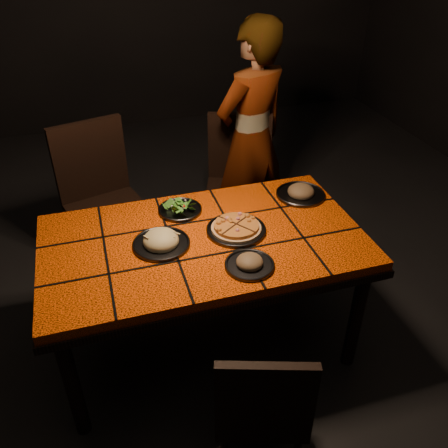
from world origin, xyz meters
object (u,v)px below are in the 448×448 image
object	(u,v)px
chair_near	(262,405)
diner	(251,140)
chair_far_left	(101,192)
chair_far_right	(238,176)
dining_table	(204,250)
plate_pizza	(236,228)
plate_pasta	(161,241)

from	to	relation	value
chair_near	diner	distance (m)	1.86
chair_far_left	diner	world-z (taller)	diner
chair_far_right	diner	world-z (taller)	diner
dining_table	plate_pizza	xyz separation A→B (m)	(0.18, 0.00, 0.10)
chair_far_right	dining_table	bearing A→B (deg)	-97.42
dining_table	diner	world-z (taller)	diner
dining_table	chair_far_right	xyz separation A→B (m)	(0.49, 0.91, -0.11)
chair_far_right	plate_pizza	distance (m)	0.98
diner	plate_pasta	xyz separation A→B (m)	(-0.80, -0.94, -0.03)
plate_pizza	plate_pasta	distance (m)	0.39
chair_far_right	plate_pasta	distance (m)	1.17
plate_pizza	dining_table	bearing A→B (deg)	-178.37
plate_pizza	plate_pasta	xyz separation A→B (m)	(-0.39, -0.01, 0.01)
chair_far_left	diner	distance (m)	1.07
chair_far_left	dining_table	bearing A→B (deg)	-78.59
chair_near	plate_pasta	xyz separation A→B (m)	(-0.24, 0.80, 0.30)
chair_far_right	plate_pizza	size ratio (longest dim) A/B	2.74
dining_table	chair_far_left	size ratio (longest dim) A/B	1.56
chair_far_left	chair_far_right	size ratio (longest dim) A/B	1.06
chair_far_left	plate_pasta	distance (m)	0.94
plate_pizza	plate_pasta	bearing A→B (deg)	-178.78
dining_table	plate_pizza	distance (m)	0.20
chair_far_left	plate_pasta	size ratio (longest dim) A/B	3.67
dining_table	diner	bearing A→B (deg)	57.87
dining_table	plate_pizza	world-z (taller)	plate_pizza
chair_far_right	diner	bearing A→B (deg)	39.30
dining_table	plate_pizza	bearing A→B (deg)	1.63
dining_table	plate_pasta	bearing A→B (deg)	-179.13
chair_far_left	plate_pasta	xyz separation A→B (m)	(0.24, -0.89, 0.18)
chair_far_right	plate_pizza	xyz separation A→B (m)	(-0.32, -0.90, 0.21)
chair_far_left	chair_far_right	distance (m)	0.95
chair_far_right	plate_pasta	world-z (taller)	chair_far_right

